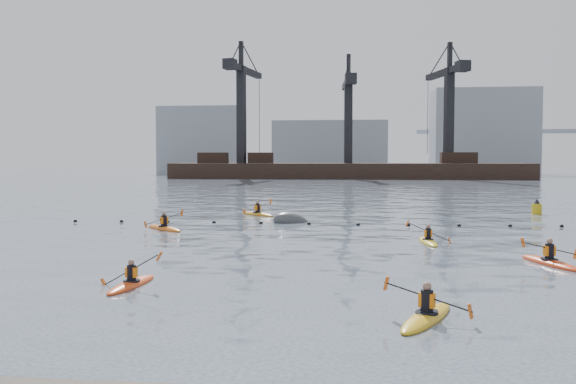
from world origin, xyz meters
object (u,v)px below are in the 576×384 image
object	(u,v)px
nav_buoy	(537,209)
kayaker_2	(164,228)
kayaker_0	(132,283)
kayaker_1	(427,316)
mooring_buoy	(291,222)
kayaker_3	(428,241)
kayaker_4	(549,261)
kayaker_5	(258,214)

from	to	relation	value
nav_buoy	kayaker_2	bearing A→B (deg)	-153.44
kayaker_0	kayaker_1	size ratio (longest dim) A/B	0.91
kayaker_0	kayaker_2	distance (m)	15.59
kayaker_0	mooring_buoy	bearing A→B (deg)	87.38
kayaker_3	kayaker_4	distance (m)	6.75
kayaker_0	kayaker_2	bearing A→B (deg)	110.04
kayaker_1	kayaker_0	bearing A→B (deg)	-175.08
kayaker_0	nav_buoy	xyz separation A→B (m)	(20.37, 27.17, 0.30)
mooring_buoy	kayaker_4	bearing A→B (deg)	-51.65
mooring_buoy	nav_buoy	world-z (taller)	nav_buoy
kayaker_1	kayaker_4	size ratio (longest dim) A/B	0.94
kayaker_4	nav_buoy	world-z (taller)	nav_buoy
kayaker_0	kayaker_5	xyz separation A→B (m)	(0.29, 24.45, 0.02)
kayaker_2	mooring_buoy	world-z (taller)	kayaker_2
kayaker_5	mooring_buoy	world-z (taller)	kayaker_5
kayaker_1	kayaker_5	xyz separation A→B (m)	(-8.53, 27.60, 0.01)
nav_buoy	mooring_buoy	bearing A→B (deg)	-156.99
kayaker_2	kayaker_5	bearing A→B (deg)	21.57
kayaker_3	nav_buoy	bearing A→B (deg)	54.54
kayaker_4	nav_buoy	distance (m)	22.44
kayaker_4	mooring_buoy	bearing A→B (deg)	-68.22
kayaker_5	mooring_buoy	distance (m)	5.41
kayaker_0	nav_buoy	world-z (taller)	kayaker_0
kayaker_5	kayaker_3	bearing A→B (deg)	-96.90
kayaker_2	kayaker_4	bearing A→B (deg)	-73.25
kayaker_0	kayaker_1	distance (m)	9.37
kayaker_0	mooring_buoy	size ratio (longest dim) A/B	1.26
kayaker_2	kayaker_4	xyz separation A→B (m)	(18.17, -9.63, -0.00)
kayaker_1	nav_buoy	distance (m)	32.45
kayaker_0	mooring_buoy	world-z (taller)	kayaker_0
kayaker_0	kayaker_5	world-z (taller)	kayaker_0
kayaker_2	kayaker_3	bearing A→B (deg)	-61.34
mooring_buoy	nav_buoy	size ratio (longest dim) A/B	1.89
kayaker_3	kayaker_4	size ratio (longest dim) A/B	0.89
kayaker_2	nav_buoy	distance (m)	26.89
kayaker_1	kayaker_5	distance (m)	28.89
kayaker_2	kayaker_1	bearing A→B (deg)	-101.00
kayaker_1	nav_buoy	xyz separation A→B (m)	(11.55, 30.32, 0.29)
kayaker_4	mooring_buoy	size ratio (longest dim) A/B	1.47
kayaker_4	mooring_buoy	world-z (taller)	kayaker_4
kayaker_4	kayaker_1	bearing A→B (deg)	40.24
kayaker_1	nav_buoy	size ratio (longest dim) A/B	2.61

